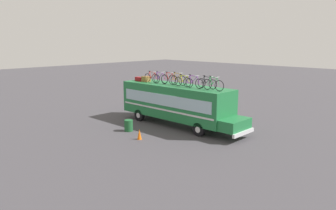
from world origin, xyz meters
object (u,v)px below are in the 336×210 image
rooftop_bicycle_2 (160,78)px  trash_bin (129,125)px  rooftop_bicycle_6 (193,82)px  rooftop_bicycle_8 (213,85)px  luggage_bag_2 (146,79)px  traffic_cone (139,134)px  rooftop_bicycle_3 (169,79)px  rooftop_bicycle_1 (152,78)px  rooftop_bicycle_5 (184,82)px  bus (177,102)px  luggage_bag_1 (139,79)px  rooftop_bicycle_7 (207,83)px  rooftop_bicycle_4 (177,80)px

rooftop_bicycle_2 → trash_bin: (0.34, -3.45, -3.05)m
rooftop_bicycle_6 → rooftop_bicycle_8: bearing=1.3°
luggage_bag_2 → traffic_cone: bearing=-46.9°
rooftop_bicycle_3 → rooftop_bicycle_6: bearing=-6.5°
rooftop_bicycle_3 → trash_bin: 4.76m
rooftop_bicycle_1 → traffic_cone: bearing=-52.5°
luggage_bag_2 → rooftop_bicycle_5: (4.12, -0.10, 0.16)m
bus → rooftop_bicycle_5: (0.85, -0.24, 1.64)m
luggage_bag_2 → rooftop_bicycle_1: bearing=-0.9°
luggage_bag_1 → rooftop_bicycle_5: size_ratio=0.41×
luggage_bag_2 → rooftop_bicycle_6: rooftop_bicycle_6 is taller
rooftop_bicycle_5 → rooftop_bicycle_1: bearing=178.6°
luggage_bag_2 → bus: bearing=2.5°
rooftop_bicycle_1 → rooftop_bicycle_8: (5.98, -0.05, 0.02)m
rooftop_bicycle_1 → rooftop_bicycle_5: bearing=-1.4°
luggage_bag_2 → rooftop_bicycle_3: size_ratio=0.33×
bus → luggage_bag_2: 3.60m
rooftop_bicycle_1 → rooftop_bicycle_8: size_ratio=1.02×
rooftop_bicycle_7 → trash_bin: 6.28m
rooftop_bicycle_7 → rooftop_bicycle_6: bearing=-152.3°
bus → luggage_bag_1: luggage_bag_1 is taller
trash_bin → rooftop_bicycle_2: bearing=95.7°
luggage_bag_1 → rooftop_bicycle_8: size_ratio=0.42×
luggage_bag_2 → rooftop_bicycle_7: bearing=3.5°
rooftop_bicycle_1 → rooftop_bicycle_3: (1.70, 0.21, 0.01)m
rooftop_bicycle_4 → traffic_cone: bearing=-80.7°
traffic_cone → luggage_bag_2: bearing=133.1°
rooftop_bicycle_6 → rooftop_bicycle_8: size_ratio=1.06×
rooftop_bicycle_4 → rooftop_bicycle_3: bearing=-179.3°
bus → rooftop_bicycle_4: 1.68m
luggage_bag_1 → rooftop_bicycle_2: size_ratio=0.40×
luggage_bag_2 → luggage_bag_1: bearing=-170.9°
rooftop_bicycle_5 → rooftop_bicycle_6: bearing=-0.4°
rooftop_bicycle_7 → rooftop_bicycle_5: bearing=-165.4°
luggage_bag_1 → rooftop_bicycle_2: 2.26m
luggage_bag_2 → rooftop_bicycle_7: (5.86, 0.36, 0.16)m
rooftop_bicycle_5 → rooftop_bicycle_6: size_ratio=0.96×
bus → rooftop_bicycle_8: bearing=-3.5°
rooftop_bicycle_6 → traffic_cone: (-1.06, -4.11, -3.10)m
rooftop_bicycle_1 → traffic_cone: (3.23, -4.20, -3.09)m
luggage_bag_1 → rooftop_bicycle_1: size_ratio=0.41×
rooftop_bicycle_7 → traffic_cone: rooftop_bicycle_7 is taller
rooftop_bicycle_6 → rooftop_bicycle_7: bearing=27.7°
rooftop_bicycle_7 → luggage_bag_1: bearing=-175.9°
luggage_bag_1 → rooftop_bicycle_6: 5.71m
rooftop_bicycle_2 → rooftop_bicycle_6: (3.46, -0.12, -0.00)m
traffic_cone → rooftop_bicycle_5: bearing=87.4°
rooftop_bicycle_1 → rooftop_bicycle_7: size_ratio=1.05×
rooftop_bicycle_1 → trash_bin: (1.17, -3.42, -3.03)m
rooftop_bicycle_6 → trash_bin: 5.48m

